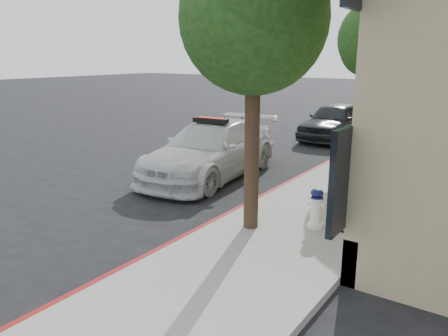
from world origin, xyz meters
TOP-DOWN VIEW (x-y plane):
  - ground at (0.00, 0.00)m, footprint 120.00×120.00m
  - sidewalk at (3.60, 10.00)m, footprint 3.20×50.00m
  - curb_strip at (2.06, 10.00)m, footprint 0.12×50.00m
  - tree_near at (2.93, -2.01)m, footprint 2.92×2.82m
  - tree_mid at (2.93, 5.99)m, footprint 2.77×2.64m
  - tree_far at (2.93, 13.99)m, footprint 3.10×3.00m
  - police_car at (-0.43, 1.14)m, footprint 2.86×5.90m
  - parked_car_mid at (0.45, 9.18)m, footprint 1.96×4.76m
  - parked_car_far at (0.69, 15.93)m, footprint 1.72×4.04m
  - fire_hydrant at (4.03, -1.28)m, footprint 0.35×0.32m
  - traffic_cone at (4.58, -1.06)m, footprint 0.36×0.36m

SIDE VIEW (x-z plane):
  - ground at x=0.00m, z-range 0.00..0.00m
  - sidewalk at x=3.60m, z-range 0.00..0.15m
  - curb_strip at x=2.06m, z-range 0.00..0.15m
  - traffic_cone at x=4.58m, z-range 0.15..0.83m
  - fire_hydrant at x=4.03m, z-range 0.14..0.98m
  - parked_car_far at x=0.69m, z-range 0.00..1.30m
  - parked_car_mid at x=0.45m, z-range 0.00..1.61m
  - police_car at x=-0.43m, z-range -0.07..1.73m
  - tree_mid at x=2.93m, z-range 1.45..6.88m
  - tree_near at x=2.93m, z-range 1.46..7.08m
  - tree_far at x=2.93m, z-range 1.48..7.29m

